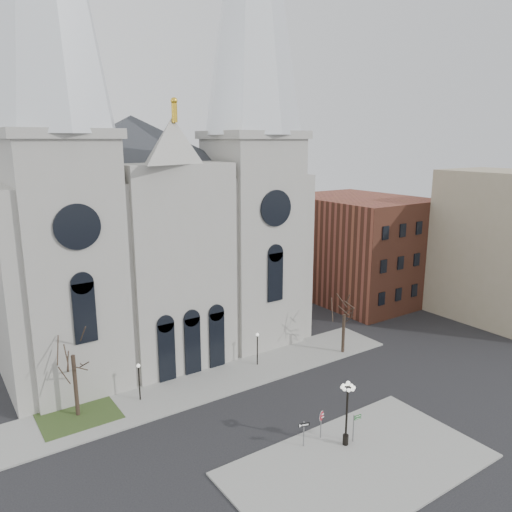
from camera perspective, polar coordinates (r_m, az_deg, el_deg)
ground at (r=38.68m, az=2.62°, el=-20.68°), size 160.00×160.00×0.00m
sidewalk_near at (r=37.26m, az=11.63°, el=-22.32°), size 18.00×10.00×0.14m
sidewalk_far at (r=46.66m, az=-5.77°, el=-14.30°), size 40.00×6.00×0.14m
grass_patch at (r=44.09m, az=-19.65°, el=-16.78°), size 6.00×5.00×0.18m
cathedral at (r=52.29m, az=-12.57°, el=9.50°), size 33.00×26.66×54.00m
bg_building_brick at (r=70.15m, az=11.55°, el=0.93°), size 14.00×18.00×14.00m
bg_building_tan at (r=66.75m, az=26.39°, el=0.94°), size 10.00×14.00×18.00m
tree_left at (r=41.69m, az=-20.24°, el=-10.20°), size 3.20×3.20×7.50m
tree_right at (r=51.71m, az=10.06°, el=-6.33°), size 3.20×3.20×6.00m
ped_lamp_left at (r=43.87m, az=-13.24°, el=-13.18°), size 0.32×0.32×3.26m
ped_lamp_right at (r=48.90m, az=0.16°, el=-9.97°), size 0.32×0.32×3.26m
stop_sign at (r=38.54m, az=7.45°, el=-17.92°), size 0.78×0.10×2.17m
globe_lamp at (r=37.30m, az=10.37°, el=-16.41°), size 1.21×1.21×4.97m
one_way_sign at (r=37.63m, az=5.48°, el=-19.12°), size 0.82×0.30×1.94m
street_name_sign at (r=38.72m, az=11.18°, el=-18.47°), size 0.67×0.14×2.10m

